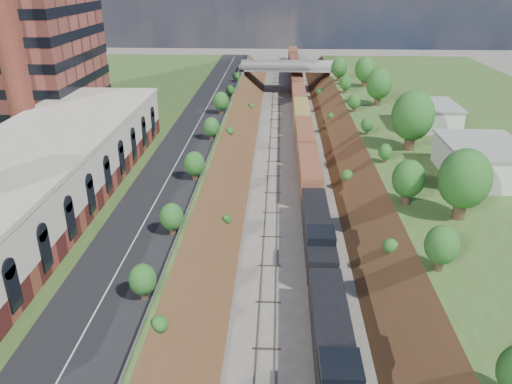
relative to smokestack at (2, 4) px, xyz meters
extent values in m
cube|color=#3E5623|center=(3.00, 4.00, -22.50)|extent=(44.00, 180.00, 5.00)
cube|color=brown|center=(25.00, 4.00, -25.00)|extent=(10.00, 180.00, 10.00)
cube|color=brown|center=(47.00, 4.00, -25.00)|extent=(10.00, 180.00, 10.00)
cube|color=gray|center=(33.40, 4.00, -24.91)|extent=(1.58, 180.00, 0.18)
cube|color=gray|center=(38.60, 4.00, -24.91)|extent=(1.58, 180.00, 0.18)
cube|color=black|center=(20.50, 4.00, -19.95)|extent=(8.00, 180.00, 0.10)
cube|color=#99999E|center=(24.60, 4.00, -19.45)|extent=(0.06, 171.00, 0.30)
cube|color=maroon|center=(8.00, -18.00, -18.90)|extent=(14.00, 62.00, 2.20)
cube|color=beige|center=(8.00, -18.00, -15.65)|extent=(14.00, 62.00, 4.30)
cube|color=beige|center=(8.00, -18.00, -13.25)|extent=(14.30, 62.30, 0.50)
cylinder|color=maroon|center=(0.00, 0.00, 0.00)|extent=(3.20, 3.20, 40.00)
cube|color=gray|center=(24.50, 66.00, -21.90)|extent=(1.50, 8.00, 6.20)
cube|color=gray|center=(47.50, 66.00, -21.90)|extent=(1.50, 8.00, 6.20)
cube|color=gray|center=(36.00, 66.00, -18.80)|extent=(24.00, 8.00, 1.00)
cube|color=gray|center=(36.00, 62.00, -18.00)|extent=(24.00, 0.30, 0.80)
cube|color=gray|center=(36.00, 70.00, -18.00)|extent=(24.00, 0.30, 0.80)
cube|color=silver|center=(59.50, -4.00, -18.00)|extent=(9.00, 12.00, 4.00)
cube|color=silver|center=(59.00, 18.00, -18.20)|extent=(8.00, 10.00, 3.60)
cylinder|color=#473323|center=(53.00, -16.00, -18.69)|extent=(1.30, 1.30, 2.62)
ellipsoid|color=#235D21|center=(53.00, -16.00, -15.54)|extent=(5.25, 5.25, 6.30)
cylinder|color=#473323|center=(24.20, -36.00, -19.39)|extent=(0.66, 0.66, 1.22)
ellipsoid|color=#235D21|center=(24.20, -36.00, -17.92)|extent=(2.45, 2.45, 2.94)
cube|color=black|center=(38.60, -33.01, -22.70)|extent=(2.92, 17.54, 2.79)
cube|color=black|center=(38.60, -14.47, -22.70)|extent=(2.92, 17.54, 2.79)
cube|color=brown|center=(38.60, 57.78, -22.35)|extent=(2.92, 124.94, 3.51)
camera|label=1|loc=(34.06, -63.52, 3.64)|focal=35.00mm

